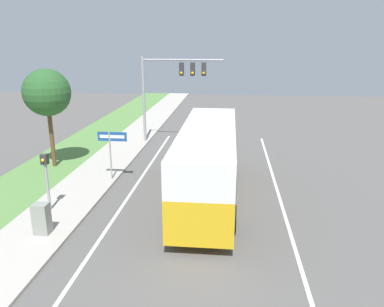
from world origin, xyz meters
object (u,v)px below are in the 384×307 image
Objects in this scene: pedestrian_signal at (46,173)px; street_sign at (111,145)px; utility_cabinet at (42,219)px; bus at (208,158)px; signal_gantry at (171,81)px.

pedestrian_signal is 4.33m from street_sign.
street_sign is at bearing 81.98° from utility_cabinet.
bus is 8.65× the size of utility_cabinet.
bus is 3.83× the size of street_sign.
bus is 3.97× the size of pedestrian_signal.
pedestrian_signal reaches higher than utility_cabinet.
bus reaches higher than street_sign.
utility_cabinet is (0.72, -2.05, -1.10)m from pedestrian_signal.
pedestrian_signal is at bearing -106.03° from signal_gantry.
bus is 1.69× the size of signal_gantry.
signal_gantry is at bearing 76.78° from street_sign.
utility_cabinet is at bearing -98.02° from street_sign.
signal_gantry reaches higher than pedestrian_signal.
signal_gantry is (-3.25, 9.83, 2.54)m from bus.
bus is at bearing -18.99° from street_sign.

